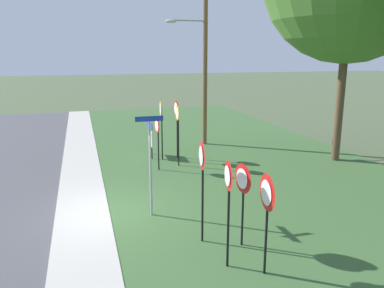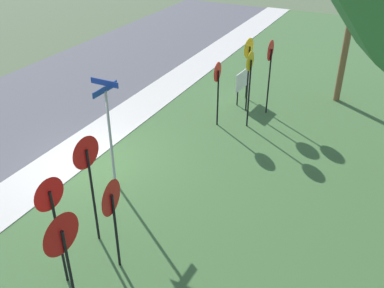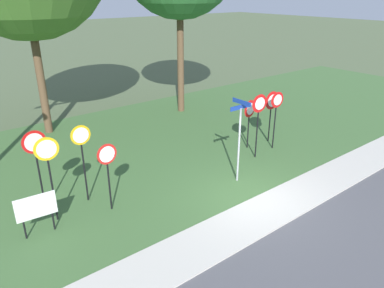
% 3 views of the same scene
% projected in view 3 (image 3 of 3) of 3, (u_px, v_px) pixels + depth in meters
% --- Properties ---
extents(ground_plane, '(160.00, 160.00, 0.00)m').
position_uv_depth(ground_plane, '(252.00, 200.00, 12.19)').
color(ground_plane, '#4C5B3D').
extents(sidewalk_strip, '(44.00, 1.60, 0.06)m').
position_uv_depth(sidewalk_strip, '(270.00, 209.00, 11.60)').
color(sidewalk_strip, '#BCB7AD').
rests_on(sidewalk_strip, ground_plane).
extents(grass_median, '(44.00, 12.00, 0.04)m').
position_uv_depth(grass_median, '(154.00, 144.00, 16.51)').
color(grass_median, '#3D6033').
rests_on(grass_median, ground_plane).
extents(stop_sign_near_left, '(0.69, 0.12, 2.69)m').
position_uv_depth(stop_sign_near_left, '(48.00, 162.00, 10.30)').
color(stop_sign_near_left, black).
rests_on(stop_sign_near_left, grass_median).
extents(stop_sign_near_right, '(0.63, 0.09, 2.64)m').
position_uv_depth(stop_sign_near_right, '(82.00, 148.00, 11.35)').
color(stop_sign_near_right, black).
rests_on(stop_sign_near_right, grass_median).
extents(stop_sign_far_left, '(0.65, 0.11, 2.24)m').
position_uv_depth(stop_sign_far_left, '(108.00, 163.00, 10.97)').
color(stop_sign_far_left, black).
rests_on(stop_sign_far_left, grass_median).
extents(stop_sign_far_center, '(0.71, 0.10, 2.69)m').
position_uv_depth(stop_sign_far_center, '(36.00, 154.00, 10.77)').
color(stop_sign_far_center, black).
rests_on(stop_sign_far_center, grass_median).
extents(yield_sign_near_left, '(0.73, 0.13, 2.68)m').
position_uv_depth(yield_sign_near_left, '(259.00, 111.00, 14.40)').
color(yield_sign_near_left, black).
rests_on(yield_sign_near_left, grass_median).
extents(yield_sign_near_right, '(0.75, 0.13, 2.16)m').
position_uv_depth(yield_sign_near_right, '(250.00, 113.00, 15.48)').
color(yield_sign_near_right, black).
rests_on(yield_sign_near_right, grass_median).
extents(yield_sign_far_left, '(0.68, 0.12, 2.53)m').
position_uv_depth(yield_sign_far_left, '(277.00, 107.00, 15.33)').
color(yield_sign_far_left, black).
rests_on(yield_sign_far_left, grass_median).
extents(yield_sign_far_right, '(0.81, 0.12, 2.32)m').
position_uv_depth(yield_sign_far_right, '(272.00, 105.00, 16.17)').
color(yield_sign_far_right, black).
rests_on(yield_sign_far_right, grass_median).
extents(street_name_post, '(0.96, 0.82, 3.03)m').
position_uv_depth(street_name_post, '(239.00, 134.00, 12.65)').
color(street_name_post, '#9EA0A8').
rests_on(street_name_post, grass_median).
extents(notice_board, '(1.10, 0.12, 1.25)m').
position_uv_depth(notice_board, '(36.00, 209.00, 10.10)').
color(notice_board, black).
rests_on(notice_board, grass_median).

